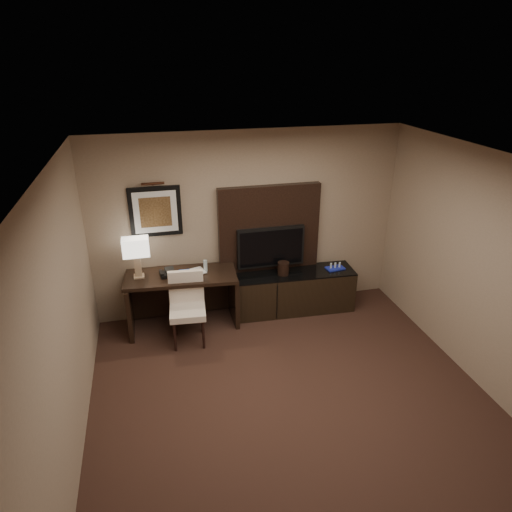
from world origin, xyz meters
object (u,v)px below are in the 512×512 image
object	(u,v)px
credenza	(292,291)
tv	(271,247)
desk_phone	(167,273)
ice_bucket	(283,268)
desk	(183,300)
table_lamp	(137,259)
desk_chair	(188,311)
minibar_tray	(335,266)
water_bottle	(205,266)

from	to	relation	value
credenza	tv	bearing A→B (deg)	158.18
desk_phone	ice_bucket	size ratio (longest dim) A/B	0.98
credenza	desk_phone	size ratio (longest dim) A/B	9.90
desk	ice_bucket	size ratio (longest dim) A/B	8.01
table_lamp	desk_phone	world-z (taller)	table_lamp
credenza	table_lamp	bearing A→B (deg)	-177.75
desk_chair	minibar_tray	bearing A→B (deg)	15.79
ice_bucket	tv	bearing A→B (deg)	131.70
desk	desk_chair	distance (m)	0.44
credenza	water_bottle	bearing A→B (deg)	-176.38
desk_chair	ice_bucket	size ratio (longest dim) A/B	5.12
tv	table_lamp	bearing A→B (deg)	-176.30
desk	table_lamp	bearing A→B (deg)	178.13
desk_phone	ice_bucket	bearing A→B (deg)	-7.16
credenza	desk_chair	xyz separation A→B (m)	(-1.62, -0.48, 0.17)
water_bottle	credenza	bearing A→B (deg)	0.93
credenza	minibar_tray	bearing A→B (deg)	-0.53
desk_phone	ice_bucket	distance (m)	1.68
table_lamp	desk_phone	distance (m)	0.45
tv	minibar_tray	xyz separation A→B (m)	(0.97, -0.18, -0.33)
tv	ice_bucket	size ratio (longest dim) A/B	5.24
water_bottle	table_lamp	bearing A→B (deg)	177.62
credenza	desk_chair	distance (m)	1.70
desk_chair	table_lamp	size ratio (longest dim) A/B	1.79
desk	desk_chair	world-z (taller)	desk_chair
minibar_tray	desk_phone	bearing A→B (deg)	-179.74
desk	tv	size ratio (longest dim) A/B	1.53
desk_phone	table_lamp	bearing A→B (deg)	162.47
desk	desk_chair	bearing A→B (deg)	-80.95
table_lamp	desk_chair	bearing A→B (deg)	-40.25
table_lamp	water_bottle	distance (m)	0.93
table_lamp	tv	bearing A→B (deg)	3.70
tv	minibar_tray	bearing A→B (deg)	-10.39
credenza	water_bottle	world-z (taller)	water_bottle
water_bottle	tv	bearing A→B (deg)	9.23
tv	desk_chair	distance (m)	1.55
ice_bucket	credenza	bearing A→B (deg)	10.13
desk_chair	table_lamp	world-z (taller)	table_lamp
tv	credenza	bearing A→B (deg)	-24.51
water_bottle	minibar_tray	size ratio (longest dim) A/B	0.61
tv	water_bottle	world-z (taller)	tv
desk	table_lamp	distance (m)	0.89
credenza	water_bottle	size ratio (longest dim) A/B	11.22
desk_chair	water_bottle	world-z (taller)	water_bottle
minibar_tray	table_lamp	bearing A→B (deg)	178.92
tv	minibar_tray	distance (m)	1.04
desk	ice_bucket	world-z (taller)	ice_bucket
minibar_tray	credenza	bearing A→B (deg)	176.78
desk	minibar_tray	bearing A→B (deg)	5.26
desk_phone	water_bottle	bearing A→B (deg)	-4.90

